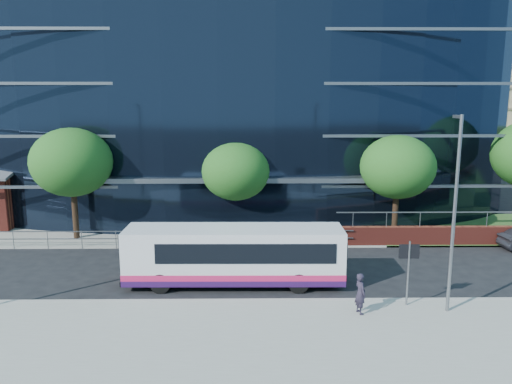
{
  "coord_description": "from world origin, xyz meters",
  "views": [
    {
      "loc": [
        -2.1,
        -21.33,
        8.83
      ],
      "look_at": [
        -1.75,
        8.0,
        3.19
      ],
      "focal_mm": 35.0,
      "sensor_mm": 36.0,
      "label": 1
    }
  ],
  "objects_px": {
    "city_bus": "(236,255)",
    "pedestrian": "(360,293)",
    "streetlight_east": "(454,209)",
    "tree_far_b": "(236,171)",
    "tree_far_a": "(72,162)",
    "tree_dist_e": "(462,132)",
    "tree_far_c": "(398,167)",
    "street_sign": "(409,260)"
  },
  "relations": [
    {
      "from": "streetlight_east",
      "to": "city_bus",
      "type": "height_order",
      "value": "streetlight_east"
    },
    {
      "from": "tree_dist_e",
      "to": "city_bus",
      "type": "relative_size",
      "value": 0.63
    },
    {
      "from": "street_sign",
      "to": "pedestrian",
      "type": "relative_size",
      "value": 1.65
    },
    {
      "from": "tree_far_a",
      "to": "streetlight_east",
      "type": "relative_size",
      "value": 0.87
    },
    {
      "from": "city_bus",
      "to": "pedestrian",
      "type": "distance_m",
      "value": 6.26
    },
    {
      "from": "tree_far_c",
      "to": "pedestrian",
      "type": "relative_size",
      "value": 3.83
    },
    {
      "from": "streetlight_east",
      "to": "pedestrian",
      "type": "bearing_deg",
      "value": -176.66
    },
    {
      "from": "city_bus",
      "to": "pedestrian",
      "type": "relative_size",
      "value": 6.07
    },
    {
      "from": "tree_far_a",
      "to": "streetlight_east",
      "type": "height_order",
      "value": "streetlight_east"
    },
    {
      "from": "tree_far_c",
      "to": "tree_far_b",
      "type": "bearing_deg",
      "value": 177.14
    },
    {
      "from": "city_bus",
      "to": "pedestrian",
      "type": "xyz_separation_m",
      "value": [
        5.11,
        -3.58,
        -0.47
      ]
    },
    {
      "from": "streetlight_east",
      "to": "city_bus",
      "type": "xyz_separation_m",
      "value": [
        -8.76,
        3.36,
        -2.97
      ]
    },
    {
      "from": "tree_far_a",
      "to": "tree_far_b",
      "type": "distance_m",
      "value": 10.03
    },
    {
      "from": "city_bus",
      "to": "tree_far_b",
      "type": "bearing_deg",
      "value": 92.15
    },
    {
      "from": "street_sign",
      "to": "city_bus",
      "type": "bearing_deg",
      "value": 159.07
    },
    {
      "from": "pedestrian",
      "to": "tree_far_c",
      "type": "bearing_deg",
      "value": -39.53
    },
    {
      "from": "street_sign",
      "to": "streetlight_east",
      "type": "height_order",
      "value": "streetlight_east"
    },
    {
      "from": "streetlight_east",
      "to": "pedestrian",
      "type": "xyz_separation_m",
      "value": [
        -3.65,
        -0.21,
        -3.44
      ]
    },
    {
      "from": "city_bus",
      "to": "pedestrian",
      "type": "bearing_deg",
      "value": -34.47
    },
    {
      "from": "tree_far_b",
      "to": "city_bus",
      "type": "relative_size",
      "value": 0.59
    },
    {
      "from": "tree_far_b",
      "to": "city_bus",
      "type": "distance_m",
      "value": 8.75
    },
    {
      "from": "tree_dist_e",
      "to": "tree_far_b",
      "type": "bearing_deg",
      "value": -131.52
    },
    {
      "from": "street_sign",
      "to": "tree_dist_e",
      "type": "bearing_deg",
      "value": 64.88
    },
    {
      "from": "tree_far_a",
      "to": "tree_dist_e",
      "type": "bearing_deg",
      "value": 39.96
    },
    {
      "from": "tree_far_b",
      "to": "streetlight_east",
      "type": "relative_size",
      "value": 0.76
    },
    {
      "from": "tree_far_a",
      "to": "city_bus",
      "type": "distance_m",
      "value": 13.31
    },
    {
      "from": "pedestrian",
      "to": "streetlight_east",
      "type": "bearing_deg",
      "value": -103.96
    },
    {
      "from": "tree_far_a",
      "to": "streetlight_east",
      "type": "distance_m",
      "value": 22.05
    },
    {
      "from": "streetlight_east",
      "to": "tree_dist_e",
      "type": "bearing_deg",
      "value": 66.89
    },
    {
      "from": "tree_far_a",
      "to": "streetlight_east",
      "type": "xyz_separation_m",
      "value": [
        19.0,
        -11.17,
        -0.42
      ]
    },
    {
      "from": "street_sign",
      "to": "streetlight_east",
      "type": "bearing_deg",
      "value": -21.36
    },
    {
      "from": "streetlight_east",
      "to": "city_bus",
      "type": "relative_size",
      "value": 0.78
    },
    {
      "from": "tree_far_b",
      "to": "tree_far_c",
      "type": "height_order",
      "value": "tree_far_c"
    },
    {
      "from": "tree_far_a",
      "to": "tree_dist_e",
      "type": "distance_m",
      "value": 48.27
    },
    {
      "from": "tree_far_c",
      "to": "tree_far_a",
      "type": "bearing_deg",
      "value": 180.0
    },
    {
      "from": "street_sign",
      "to": "tree_far_b",
      "type": "xyz_separation_m",
      "value": [
        -7.5,
        11.09,
        2.06
      ]
    },
    {
      "from": "tree_dist_e",
      "to": "streetlight_east",
      "type": "xyz_separation_m",
      "value": [
        -18.0,
        -42.17,
        -0.1
      ]
    },
    {
      "from": "tree_far_b",
      "to": "tree_far_c",
      "type": "distance_m",
      "value": 10.02
    },
    {
      "from": "tree_far_b",
      "to": "pedestrian",
      "type": "bearing_deg",
      "value": -65.78
    },
    {
      "from": "tree_far_b",
      "to": "pedestrian",
      "type": "relative_size",
      "value": 3.56
    },
    {
      "from": "tree_far_a",
      "to": "tree_far_c",
      "type": "bearing_deg",
      "value": 0.0
    },
    {
      "from": "street_sign",
      "to": "tree_dist_e",
      "type": "xyz_separation_m",
      "value": [
        19.5,
        41.59,
        2.39
      ]
    }
  ]
}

